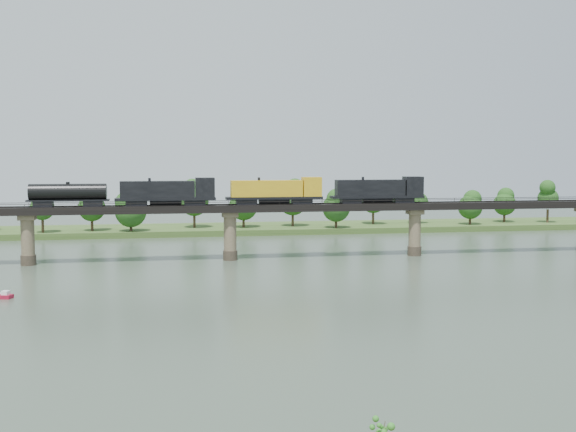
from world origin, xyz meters
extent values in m
plane|color=#354336|center=(0.00, 0.00, 0.00)|extent=(400.00, 400.00, 0.00)
cube|color=#355120|center=(0.00, 85.00, 0.80)|extent=(300.00, 24.00, 1.60)
cylinder|color=#473A2D|center=(-40.00, 30.00, 1.00)|extent=(3.00, 3.00, 2.00)
cylinder|color=#796B4F|center=(-40.00, 30.00, 5.50)|extent=(2.60, 2.60, 9.00)
cube|color=#796B4F|center=(-40.00, 30.00, 9.50)|extent=(3.20, 3.20, 1.00)
cylinder|color=#473A2D|center=(0.00, 30.00, 1.00)|extent=(3.00, 3.00, 2.00)
cylinder|color=#796B4F|center=(0.00, 30.00, 5.50)|extent=(2.60, 2.60, 9.00)
cube|color=#796B4F|center=(0.00, 30.00, 9.50)|extent=(3.20, 3.20, 1.00)
cylinder|color=#473A2D|center=(40.00, 30.00, 1.00)|extent=(3.00, 3.00, 2.00)
cylinder|color=#796B4F|center=(40.00, 30.00, 5.50)|extent=(2.60, 2.60, 9.00)
cube|color=#796B4F|center=(40.00, 30.00, 9.50)|extent=(3.20, 3.20, 1.00)
cube|color=black|center=(0.00, 30.00, 10.75)|extent=(220.00, 5.00, 1.50)
cube|color=black|center=(0.00, 29.25, 11.58)|extent=(220.00, 0.12, 0.16)
cube|color=black|center=(0.00, 30.75, 11.58)|extent=(220.00, 0.12, 0.16)
cube|color=black|center=(0.00, 27.60, 12.20)|extent=(220.00, 0.10, 0.10)
cube|color=black|center=(0.00, 32.40, 12.20)|extent=(220.00, 0.10, 0.10)
cube|color=black|center=(0.00, 27.60, 11.85)|extent=(0.08, 0.08, 0.70)
cube|color=black|center=(0.00, 32.40, 11.85)|extent=(0.08, 0.08, 0.70)
cylinder|color=#382619|center=(-44.43, 76.31, 3.35)|extent=(0.70, 0.70, 3.51)
sphere|color=#184313|center=(-44.43, 76.31, 8.03)|extent=(6.31, 6.31, 6.31)
sphere|color=#184313|center=(-44.43, 76.31, 10.96)|extent=(4.73, 4.73, 4.73)
cylinder|color=#382619|center=(-32.24, 78.84, 3.27)|extent=(0.70, 0.70, 3.34)
sphere|color=#184313|center=(-32.24, 78.84, 7.73)|extent=(7.18, 7.18, 7.18)
sphere|color=#184313|center=(-32.24, 78.84, 10.52)|extent=(5.39, 5.39, 5.39)
cylinder|color=#382619|center=(-22.01, 76.15, 3.01)|extent=(0.70, 0.70, 2.83)
sphere|color=#184313|center=(-22.01, 76.15, 6.78)|extent=(8.26, 8.26, 8.26)
sphere|color=#184313|center=(-22.01, 76.15, 9.14)|extent=(6.19, 6.19, 6.19)
cylinder|color=#382619|center=(-5.04, 82.68, 3.58)|extent=(0.70, 0.70, 3.96)
sphere|color=#184313|center=(-5.04, 82.68, 8.87)|extent=(8.07, 8.07, 8.07)
sphere|color=#184313|center=(-5.04, 82.68, 12.17)|extent=(6.05, 6.05, 6.05)
cylinder|color=#382619|center=(8.52, 81.14, 3.23)|extent=(0.70, 0.70, 3.27)
sphere|color=#184313|center=(8.52, 81.14, 7.59)|extent=(8.03, 8.03, 8.03)
sphere|color=#184313|center=(8.52, 81.14, 10.31)|extent=(6.02, 6.02, 6.02)
cylinder|color=#382619|center=(22.65, 82.31, 3.56)|extent=(0.70, 0.70, 3.92)
sphere|color=#184313|center=(22.65, 82.31, 8.79)|extent=(8.29, 8.29, 8.29)
sphere|color=#184313|center=(22.65, 82.31, 12.05)|extent=(6.21, 6.21, 6.21)
cylinder|color=#382619|center=(33.59, 75.35, 3.11)|extent=(0.70, 0.70, 3.02)
sphere|color=#184313|center=(33.59, 75.35, 7.15)|extent=(7.74, 7.74, 7.74)
sphere|color=#184313|center=(33.59, 75.35, 9.67)|extent=(5.80, 5.80, 5.80)
cylinder|color=#382619|center=(46.81, 84.03, 3.50)|extent=(0.70, 0.70, 3.80)
sphere|color=#184313|center=(46.81, 84.03, 8.56)|extent=(7.47, 7.47, 7.47)
sphere|color=#184313|center=(46.81, 84.03, 11.73)|extent=(5.60, 5.60, 5.60)
cylinder|color=#382619|center=(60.48, 84.26, 3.29)|extent=(0.70, 0.70, 3.38)
sphere|color=#184313|center=(60.48, 84.26, 7.80)|extent=(6.23, 6.23, 6.23)
sphere|color=#184313|center=(60.48, 84.26, 10.62)|extent=(4.67, 4.67, 4.67)
cylinder|color=#382619|center=(74.35, 78.39, 2.99)|extent=(0.70, 0.70, 2.77)
sphere|color=#184313|center=(74.35, 78.39, 6.68)|extent=(7.04, 7.04, 7.04)
sphere|color=#184313|center=(74.35, 78.39, 8.99)|extent=(5.28, 5.28, 5.28)
cylinder|color=#382619|center=(87.62, 83.57, 3.07)|extent=(0.70, 0.70, 2.94)
sphere|color=#184313|center=(87.62, 83.57, 7.00)|extent=(6.73, 6.73, 6.73)
sphere|color=#184313|center=(87.62, 83.57, 9.45)|extent=(5.05, 5.05, 5.05)
cylinder|color=#382619|center=(99.73, 80.10, 3.57)|extent=(0.70, 0.70, 3.94)
sphere|color=#184313|center=(99.73, 80.10, 8.83)|extent=(6.17, 6.17, 6.17)
sphere|color=#184313|center=(99.73, 80.10, 12.11)|extent=(4.62, 4.62, 4.62)
cube|color=black|center=(37.32, 30.00, 12.08)|extent=(4.24, 2.54, 1.17)
cube|color=black|center=(25.66, 30.00, 12.08)|extent=(4.24, 2.54, 1.17)
cube|color=black|center=(31.49, 30.00, 12.82)|extent=(20.14, 3.18, 0.53)
cube|color=black|center=(29.90, 30.00, 14.79)|extent=(14.84, 2.86, 3.39)
cube|color=black|center=(39.44, 30.00, 15.10)|extent=(3.82, 3.18, 4.03)
cylinder|color=black|center=(31.49, 30.00, 12.24)|extent=(6.36, 1.48, 1.48)
cube|color=black|center=(15.06, 30.00, 12.08)|extent=(4.24, 2.54, 1.17)
cube|color=black|center=(3.40, 30.00, 12.08)|extent=(4.24, 2.54, 1.17)
cube|color=black|center=(9.23, 30.00, 12.82)|extent=(20.14, 3.18, 0.53)
cube|color=gold|center=(7.64, 30.00, 14.79)|extent=(14.84, 2.86, 3.39)
cube|color=gold|center=(17.18, 30.00, 15.10)|extent=(3.82, 3.18, 4.03)
cylinder|color=black|center=(9.23, 30.00, 12.24)|extent=(6.36, 1.48, 1.48)
cube|color=black|center=(-7.20, 30.00, 12.08)|extent=(4.24, 2.54, 1.17)
cube|color=black|center=(-18.86, 30.00, 12.08)|extent=(4.24, 2.54, 1.17)
cube|color=black|center=(-13.03, 30.00, 12.82)|extent=(20.14, 3.18, 0.53)
cube|color=black|center=(-14.62, 30.00, 14.79)|extent=(14.84, 2.86, 3.39)
cube|color=black|center=(-5.08, 30.00, 15.10)|extent=(3.82, 3.18, 4.03)
cylinder|color=black|center=(-13.03, 30.00, 12.24)|extent=(6.36, 1.48, 1.48)
cube|color=black|center=(-27.34, 30.00, 12.08)|extent=(3.71, 2.33, 1.17)
cube|color=black|center=(-36.88, 30.00, 12.08)|extent=(3.71, 2.33, 1.17)
cube|color=black|center=(-32.11, 30.00, 12.77)|extent=(15.90, 2.54, 0.32)
cylinder|color=black|center=(-32.11, 30.00, 14.47)|extent=(14.84, 3.18, 3.18)
cylinder|color=black|center=(-32.11, 30.00, 16.16)|extent=(0.74, 0.74, 0.53)
cube|color=white|center=(-37.37, -4.27, 0.89)|extent=(1.30, 1.30, 0.60)
sphere|color=#358828|center=(1.00, -72.00, 2.97)|extent=(1.17, 1.17, 1.17)
camera|label=1|loc=(-13.66, -118.02, 21.73)|focal=45.00mm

